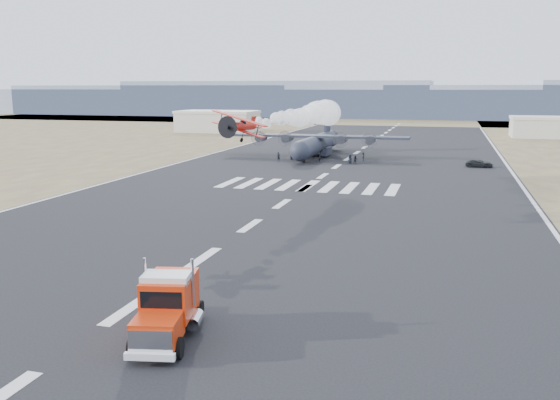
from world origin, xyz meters
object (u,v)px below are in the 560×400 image
at_px(hangar_left, 218,121).
at_px(crew_h, 356,160).
at_px(hangar_right, 549,127).
at_px(semi_truck, 168,306).
at_px(crew_g, 279,156).
at_px(transport_aircraft, 317,142).
at_px(crew_e, 350,159).
at_px(support_vehicle, 479,163).
at_px(crew_b, 292,155).
at_px(crew_d, 293,155).
at_px(crew_a, 320,157).
at_px(aerobatic_biplane, 240,126).
at_px(crew_c, 363,156).
at_px(crew_f, 313,155).

distance_m(hangar_left, crew_h, 87.57).
xyz_separation_m(hangar_left, hangar_right, (98.00, 5.00, -0.40)).
distance_m(semi_truck, crew_g, 81.79).
height_order(transport_aircraft, crew_e, transport_aircraft).
bearing_deg(hangar_left, hangar_right, 2.92).
xyz_separation_m(hangar_left, crew_e, (53.58, -67.84, -2.56)).
height_order(support_vehicle, crew_e, crew_e).
xyz_separation_m(crew_b, crew_d, (0.01, 1.00, -0.04)).
bearing_deg(hangar_right, crew_h, -120.57).
bearing_deg(support_vehicle, crew_a, 93.41).
distance_m(aerobatic_biplane, support_vehicle, 60.62).
relative_size(semi_truck, crew_d, 5.02).
relative_size(crew_c, crew_d, 0.99).
xyz_separation_m(aerobatic_biplane, crew_b, (-9.27, 55.36, -9.26)).
height_order(semi_truck, crew_f, semi_truck).
distance_m(hangar_left, hangar_right, 98.13).
bearing_deg(crew_g, crew_e, -42.12).
bearing_deg(transport_aircraft, crew_c, -27.44).
bearing_deg(support_vehicle, crew_d, 88.11).
bearing_deg(crew_e, hangar_right, -153.31).
bearing_deg(semi_truck, aerobatic_biplane, 89.05).
bearing_deg(aerobatic_biplane, transport_aircraft, 100.60).
height_order(aerobatic_biplane, crew_g, aerobatic_biplane).
bearing_deg(crew_b, hangar_left, -1.77).
bearing_deg(crew_h, crew_f, 135.76).
relative_size(hangar_left, support_vehicle, 5.17).
xyz_separation_m(hangar_right, aerobatic_biplane, (-46.95, -126.03, 7.14)).
distance_m(hangar_right, transport_aircraft, 82.18).
xyz_separation_m(support_vehicle, crew_b, (-34.69, 1.16, 0.23)).
xyz_separation_m(hangar_left, crew_b, (41.78, -65.67, -2.52)).
distance_m(crew_a, crew_d, 6.69).
height_order(crew_a, crew_b, crew_a).
distance_m(hangar_left, crew_e, 86.49).
height_order(crew_a, crew_d, crew_a).
xyz_separation_m(transport_aircraft, crew_h, (9.66, -10.53, -2.02)).
distance_m(semi_truck, support_vehicle, 83.88).
bearing_deg(crew_f, crew_g, -126.55).
height_order(aerobatic_biplane, crew_b, aerobatic_biplane).
xyz_separation_m(semi_truck, crew_a, (-8.65, 80.57, -0.93)).
bearing_deg(semi_truck, crew_f, 85.32).
relative_size(hangar_right, crew_e, 12.07).
relative_size(crew_d, crew_e, 1.00).
xyz_separation_m(hangar_right, crew_a, (-50.24, -72.70, -2.10)).
relative_size(hangar_right, crew_c, 12.22).
relative_size(aerobatic_biplane, crew_c, 3.53).
distance_m(hangar_left, semi_truck, 158.64).
bearing_deg(crew_d, hangar_right, -153.42).
bearing_deg(crew_f, aerobatic_biplane, -75.96).
bearing_deg(aerobatic_biplane, semi_truck, -73.70).
height_order(hangar_left, crew_f, hangar_left).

